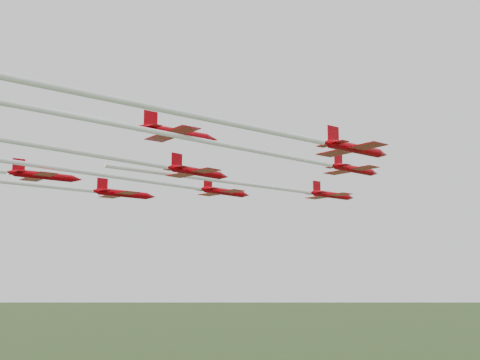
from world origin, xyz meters
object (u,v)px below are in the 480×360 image
Objects in this scene: jet_row3_mid at (116,159)px; jet_row4_right at (66,114)px; jet_row2_right at (255,151)px; jet_lead at (286,189)px; jet_row3_left at (78,189)px; jet_row3_right at (288,135)px; jet_row2_left at (143,180)px.

jet_row4_right is at bearing -54.59° from jet_row3_mid.
jet_row4_right is at bearing -97.88° from jet_row2_right.
jet_row3_left reaches higher than jet_lead.
jet_lead is 28.68m from jet_row2_right.
jet_row3_left is at bearing 158.74° from jet_row3_mid.
jet_row3_left is (-26.18, -21.88, -0.11)m from jet_lead.
jet_row4_right is at bearing -26.95° from jet_row3_left.
jet_row2_right is at bearing 154.15° from jet_row3_right.
jet_row2_right is at bearing 85.41° from jet_row4_right.
jet_row2_left is 1.52× the size of jet_row3_left.
jet_row2_right is 1.22× the size of jet_row3_mid.
jet_lead is 34.12m from jet_row3_left.
jet_row2_right is at bearing 5.80° from jet_row3_left.
jet_row4_right is (-7.01, -21.55, 0.99)m from jet_row2_right.
jet_row4_right reaches higher than jet_row3_mid.
jet_row3_mid is at bearing -79.60° from jet_lead.
jet_row4_right reaches higher than jet_row3_left.
jet_row3_left is 40.90m from jet_row4_right.
jet_row2_right reaches higher than jet_row3_right.
jet_row2_right is 39.34m from jet_row3_left.
jet_row3_mid is at bearing -45.30° from jet_row2_left.
jet_row3_left reaches higher than jet_row3_mid.
jet_row3_mid is 1.04× the size of jet_row4_right.
jet_lead is 0.74× the size of jet_row2_left.
jet_row3_left is at bearing 155.31° from jet_row4_right.
jet_lead is at bearing 137.10° from jet_row3_right.
jet_row3_left reaches higher than jet_row3_right.
jet_row3_mid is (-13.81, -9.44, -0.71)m from jet_row2_right.
jet_row3_right is 0.85× the size of jet_row4_right.
jet_row2_left is at bearing -112.65° from jet_lead.
jet_row2_left is 33.77m from jet_row4_right.
jet_lead is 47.51m from jet_row4_right.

